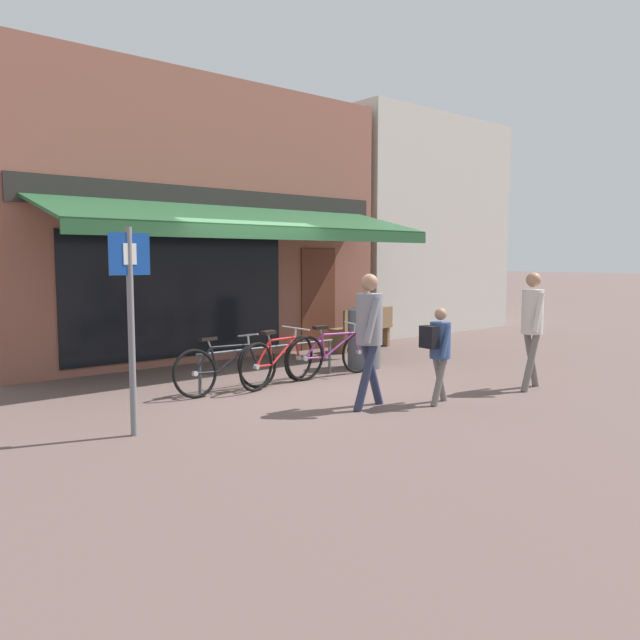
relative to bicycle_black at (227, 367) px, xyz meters
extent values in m
plane|color=brown|center=(0.98, -0.28, -0.36)|extent=(160.00, 160.00, 0.00)
cube|color=#8E5647|center=(1.47, 4.04, 2.24)|extent=(7.72, 3.00, 5.20)
cube|color=black|center=(0.62, 2.53, 0.89)|extent=(4.24, 0.04, 2.20)
cube|color=#5B2D1E|center=(3.79, 2.53, 0.69)|extent=(0.90, 0.04, 2.10)
cube|color=#282623|center=(1.47, 2.52, 2.58)|extent=(7.33, 0.06, 0.44)
cube|color=#23512D|center=(1.47, 1.59, 2.26)|extent=(6.94, 1.92, 0.50)
cube|color=#23512D|center=(1.47, 0.64, 1.93)|extent=(6.94, 0.03, 0.20)
cube|color=beige|center=(8.11, 4.54, 2.38)|extent=(5.16, 4.00, 5.49)
cylinder|color=#47494F|center=(0.87, 0.18, 0.19)|extent=(2.50, 0.04, 0.04)
cylinder|color=#47494F|center=(-0.33, 0.18, -0.09)|extent=(0.04, 0.04, 0.55)
cylinder|color=#47494F|center=(2.07, 0.18, -0.09)|extent=(0.04, 0.04, 0.55)
torus|color=black|center=(0.52, 0.00, -0.03)|extent=(0.67, 0.14, 0.67)
cylinder|color=#9E9EA3|center=(0.52, 0.00, -0.03)|extent=(0.07, 0.07, 0.08)
torus|color=black|center=(-0.50, 0.00, -0.03)|extent=(0.67, 0.14, 0.67)
cylinder|color=#9E9EA3|center=(-0.50, 0.00, -0.03)|extent=(0.07, 0.07, 0.08)
cylinder|color=black|center=(0.13, 0.02, 0.12)|extent=(0.57, 0.08, 0.36)
cylinder|color=black|center=(0.09, 0.04, 0.29)|extent=(0.63, 0.04, 0.05)
cylinder|color=black|center=(-0.19, 0.02, 0.13)|extent=(0.12, 0.10, 0.35)
cylinder|color=black|center=(-0.33, -0.01, -0.04)|extent=(0.36, 0.04, 0.05)
cylinder|color=black|center=(-0.36, 0.02, 0.14)|extent=(0.31, 0.09, 0.35)
cylinder|color=black|center=(0.46, 0.02, 0.13)|extent=(0.15, 0.09, 0.32)
cylinder|color=#9E9EA3|center=(-0.24, 0.05, 0.35)|extent=(0.06, 0.05, 0.11)
cube|color=black|center=(-0.25, 0.06, 0.42)|extent=(0.24, 0.11, 0.06)
cylinder|color=#9E9EA3|center=(0.40, 0.05, 0.35)|extent=(0.03, 0.05, 0.14)
cylinder|color=#9E9EA3|center=(0.40, 0.06, 0.42)|extent=(0.02, 0.52, 0.10)
torus|color=black|center=(1.33, 0.05, 0.00)|extent=(0.71, 0.27, 0.71)
cylinder|color=#9E9EA3|center=(1.33, 0.05, 0.00)|extent=(0.08, 0.08, 0.07)
torus|color=black|center=(0.36, -0.22, 0.00)|extent=(0.71, 0.27, 0.71)
cylinder|color=#9E9EA3|center=(0.36, -0.22, 0.00)|extent=(0.08, 0.08, 0.07)
cylinder|color=#B21E1E|center=(0.96, -0.06, 0.15)|extent=(0.56, 0.17, 0.38)
cylinder|color=#B21E1E|center=(0.93, -0.08, 0.34)|extent=(0.61, 0.20, 0.05)
cylinder|color=#B21E1E|center=(0.66, -0.14, 0.16)|extent=(0.11, 0.08, 0.38)
cylinder|color=#B21E1E|center=(0.53, -0.17, -0.01)|extent=(0.35, 0.13, 0.05)
cylinder|color=#B21E1E|center=(0.49, -0.19, 0.17)|extent=(0.31, 0.10, 0.37)
cylinder|color=#B21E1E|center=(1.28, 0.03, 0.16)|extent=(0.15, 0.09, 0.35)
cylinder|color=#9E9EA3|center=(0.61, -0.16, 0.40)|extent=(0.06, 0.04, 0.11)
cube|color=black|center=(0.60, -0.17, 0.47)|extent=(0.26, 0.16, 0.05)
cylinder|color=#9E9EA3|center=(1.23, 0.00, 0.40)|extent=(0.03, 0.04, 0.14)
cylinder|color=#9E9EA3|center=(1.23, 0.00, 0.47)|extent=(0.16, 0.51, 0.05)
torus|color=black|center=(2.47, -0.10, -0.01)|extent=(0.71, 0.12, 0.71)
cylinder|color=#9E9EA3|center=(2.47, -0.10, -0.01)|extent=(0.07, 0.07, 0.07)
torus|color=black|center=(1.37, -0.06, -0.01)|extent=(0.71, 0.12, 0.71)
cylinder|color=#9E9EA3|center=(1.37, -0.06, -0.01)|extent=(0.07, 0.07, 0.07)
cylinder|color=#892D7A|center=(2.05, -0.09, 0.15)|extent=(0.61, 0.08, 0.38)
cylinder|color=#892D7A|center=(2.01, -0.11, 0.33)|extent=(0.68, 0.06, 0.05)
cylinder|color=#892D7A|center=(1.71, -0.08, 0.16)|extent=(0.12, 0.07, 0.37)
cylinder|color=#892D7A|center=(1.56, -0.06, -0.02)|extent=(0.39, 0.05, 0.05)
cylinder|color=#892D7A|center=(1.52, -0.07, 0.17)|extent=(0.33, 0.07, 0.37)
cylinder|color=#892D7A|center=(2.41, -0.11, 0.16)|extent=(0.16, 0.06, 0.34)
cylinder|color=#9E9EA3|center=(1.66, -0.10, 0.39)|extent=(0.06, 0.03, 0.11)
cube|color=black|center=(1.64, -0.10, 0.46)|extent=(0.24, 0.11, 0.06)
cylinder|color=#9E9EA3|center=(2.35, -0.12, 0.39)|extent=(0.03, 0.04, 0.14)
cylinder|color=#9E9EA3|center=(2.35, -0.13, 0.46)|extent=(0.04, 0.52, 0.06)
cylinder|color=#282D47|center=(1.05, -1.85, 0.04)|extent=(0.35, 0.16, 0.84)
cylinder|color=#282D47|center=(0.79, -1.99, 0.04)|extent=(0.35, 0.16, 0.84)
cylinder|color=gray|center=(0.92, -1.92, 0.77)|extent=(0.38, 0.38, 0.64)
sphere|color=#A87A5B|center=(0.92, -1.92, 1.23)|extent=(0.21, 0.21, 0.21)
cylinder|color=gray|center=(0.79, -2.09, 0.77)|extent=(0.28, 0.11, 0.57)
cylinder|color=gray|center=(1.00, -1.73, 0.92)|extent=(0.22, 0.16, 0.28)
cylinder|color=#A87A5B|center=(1.03, -1.74, 1.00)|extent=(0.16, 0.18, 0.43)
cube|color=black|center=(1.00, -1.78, 1.21)|extent=(0.03, 0.07, 0.14)
cylinder|color=slate|center=(1.87, -2.28, -0.06)|extent=(0.26, 0.10, 0.62)
cylinder|color=slate|center=(1.69, -2.42, -0.06)|extent=(0.26, 0.10, 0.62)
cylinder|color=#334C7F|center=(1.78, -2.35, 0.47)|extent=(0.29, 0.29, 0.47)
sphere|color=#A87A5B|center=(1.78, -2.35, 0.81)|extent=(0.16, 0.16, 0.16)
cylinder|color=#334C7F|center=(1.70, -2.50, 0.47)|extent=(0.22, 0.11, 0.42)
cylinder|color=#334C7F|center=(1.86, -2.20, 0.47)|extent=(0.22, 0.11, 0.42)
cube|color=black|center=(1.58, -2.34, 0.53)|extent=(0.16, 0.24, 0.28)
cylinder|color=slate|center=(3.64, -2.55, 0.04)|extent=(0.34, 0.14, 0.83)
cylinder|color=slate|center=(3.39, -2.68, 0.04)|extent=(0.34, 0.14, 0.83)
cylinder|color=beige|center=(3.51, -2.62, 0.77)|extent=(0.34, 0.34, 0.64)
sphere|color=#A87A5B|center=(3.51, -2.62, 1.23)|extent=(0.21, 0.21, 0.21)
cylinder|color=beige|center=(3.40, -2.78, 0.77)|extent=(0.28, 0.11, 0.56)
cylinder|color=beige|center=(3.63, -2.45, 0.77)|extent=(0.28, 0.11, 0.56)
cylinder|color=#515459|center=(2.92, 0.24, 0.14)|extent=(0.57, 0.57, 1.00)
cone|color=#33353A|center=(2.92, 0.24, 0.70)|extent=(0.58, 0.58, 0.11)
cylinder|color=slate|center=(-1.90, -1.21, 0.75)|extent=(0.07, 0.07, 2.21)
cube|color=#14429E|center=(-1.90, -1.22, 1.57)|extent=(0.44, 0.02, 0.44)
cube|color=white|center=(-1.90, -1.24, 1.57)|extent=(0.14, 0.01, 0.22)
cube|color=brown|center=(4.41, 1.86, 0.09)|extent=(1.64, 0.65, 0.06)
cube|color=brown|center=(4.43, 1.67, 0.31)|extent=(1.59, 0.27, 0.40)
cube|color=brown|center=(3.69, 1.76, -0.14)|extent=(0.13, 0.36, 0.45)
cube|color=brown|center=(5.12, 1.96, -0.14)|extent=(0.13, 0.36, 0.45)
camera|label=1|loc=(-4.56, -7.49, 1.52)|focal=35.00mm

